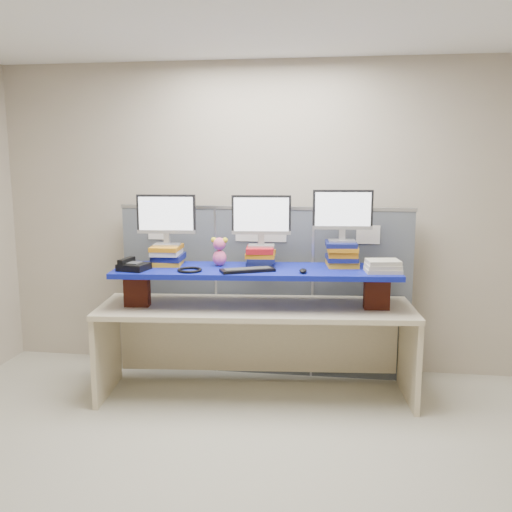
% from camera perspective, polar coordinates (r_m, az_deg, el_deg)
% --- Properties ---
extents(room, '(5.00, 4.00, 2.80)m').
position_cam_1_polar(room, '(3.27, -3.22, 0.08)').
color(room, '#B9AC98').
rests_on(room, ground).
extents(cubicle_partition, '(2.60, 0.06, 1.53)m').
position_cam_1_polar(cubicle_partition, '(5.11, 0.80, -3.50)').
color(cubicle_partition, '#4D535B').
rests_on(cubicle_partition, ground).
extents(desk, '(2.59, 0.98, 0.77)m').
position_cam_1_polar(desk, '(4.66, 0.00, -6.84)').
color(desk, beige).
rests_on(desk, ground).
extents(brick_pier_left, '(0.21, 0.13, 0.27)m').
position_cam_1_polar(brick_pier_left, '(4.68, -11.81, -3.32)').
color(brick_pier_left, maroon).
rests_on(brick_pier_left, desk).
extents(brick_pier_right, '(0.21, 0.13, 0.27)m').
position_cam_1_polar(brick_pier_right, '(4.59, 11.97, -3.58)').
color(brick_pier_right, maroon).
rests_on(brick_pier_right, desk).
extents(blue_board, '(2.29, 0.78, 0.04)m').
position_cam_1_polar(blue_board, '(4.55, 0.00, -1.49)').
color(blue_board, '#0A0C7F').
rests_on(blue_board, brick_pier_left).
extents(book_stack_left, '(0.26, 0.31, 0.16)m').
position_cam_1_polar(book_stack_left, '(4.74, -8.83, 0.10)').
color(book_stack_left, gold).
rests_on(book_stack_left, blue_board).
extents(book_stack_center, '(0.26, 0.30, 0.16)m').
position_cam_1_polar(book_stack_center, '(4.64, 0.45, -0.01)').
color(book_stack_center, '#131954').
rests_on(book_stack_center, blue_board).
extents(book_stack_right, '(0.28, 0.32, 0.20)m').
position_cam_1_polar(book_stack_right, '(4.67, 8.59, 0.21)').
color(book_stack_right, gold).
rests_on(book_stack_right, blue_board).
extents(monitor_left, '(0.48, 0.15, 0.42)m').
position_cam_1_polar(monitor_left, '(4.69, -8.96, 3.90)').
color(monitor_left, '#B9B8BE').
rests_on(monitor_left, book_stack_left).
extents(monitor_center, '(0.48, 0.15, 0.42)m').
position_cam_1_polar(monitor_center, '(4.60, 0.53, 3.87)').
color(monitor_center, '#B9B8BE').
rests_on(monitor_center, book_stack_center).
extents(monitor_right, '(0.48, 0.15, 0.42)m').
position_cam_1_polar(monitor_right, '(4.62, 8.66, 4.33)').
color(monitor_right, '#B9B8BE').
rests_on(monitor_right, book_stack_right).
extents(keyboard, '(0.44, 0.31, 0.03)m').
position_cam_1_polar(keyboard, '(4.41, -0.85, -1.41)').
color(keyboard, black).
rests_on(keyboard, blue_board).
extents(mouse, '(0.07, 0.11, 0.03)m').
position_cam_1_polar(mouse, '(4.38, 4.73, -1.48)').
color(mouse, black).
rests_on(mouse, blue_board).
extents(desk_phone, '(0.25, 0.23, 0.09)m').
position_cam_1_polar(desk_phone, '(4.58, -12.21, -0.96)').
color(desk_phone, black).
rests_on(desk_phone, blue_board).
extents(headset, '(0.20, 0.20, 0.02)m').
position_cam_1_polar(headset, '(4.46, -6.65, -1.39)').
color(headset, black).
rests_on(headset, blue_board).
extents(plush_toy, '(0.14, 0.10, 0.24)m').
position_cam_1_polar(plush_toy, '(4.64, -3.67, 0.47)').
color(plush_toy, '#EF5B8F').
rests_on(plush_toy, blue_board).
extents(binder_stack, '(0.30, 0.25, 0.10)m').
position_cam_1_polar(binder_stack, '(4.49, 12.58, -1.01)').
color(binder_stack, beige).
rests_on(binder_stack, blue_board).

